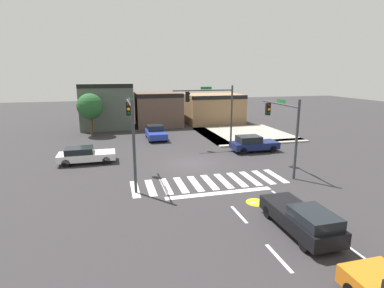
% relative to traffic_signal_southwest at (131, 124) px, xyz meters
% --- Properties ---
extents(ground_plane, '(120.00, 120.00, 0.00)m').
position_rel_traffic_signal_southwest_xyz_m(ground_plane, '(4.97, 3.10, -3.98)').
color(ground_plane, '#302D30').
extents(crosswalk_near, '(10.45, 2.97, 0.01)m').
position_rel_traffic_signal_southwest_xyz_m(crosswalk_near, '(4.97, -1.40, -3.97)').
color(crosswalk_near, silver).
rests_on(crosswalk_near, ground_plane).
extents(lane_markings, '(6.80, 24.25, 0.01)m').
position_rel_traffic_signal_southwest_xyz_m(lane_markings, '(6.03, -9.64, -3.97)').
color(lane_markings, white).
rests_on(lane_markings, ground_plane).
extents(bike_detector_marking, '(1.14, 1.14, 0.01)m').
position_rel_traffic_signal_southwest_xyz_m(bike_detector_marking, '(6.52, -5.23, -3.97)').
color(bike_detector_marking, yellow).
rests_on(bike_detector_marking, ground_plane).
extents(curb_corner_northeast, '(10.00, 10.60, 0.15)m').
position_rel_traffic_signal_southwest_xyz_m(curb_corner_northeast, '(13.46, 12.52, -3.90)').
color(curb_corner_northeast, '#9E998E').
rests_on(curb_corner_northeast, ground_plane).
extents(storefront_row, '(22.04, 6.74, 5.83)m').
position_rel_traffic_signal_southwest_xyz_m(storefront_row, '(5.39, 22.10, -1.54)').
color(storefront_row, '#4C564C').
rests_on(storefront_row, ground_plane).
extents(traffic_signal_southwest, '(0.32, 5.65, 5.72)m').
position_rel_traffic_signal_southwest_xyz_m(traffic_signal_southwest, '(0.00, 0.00, 0.00)').
color(traffic_signal_southwest, '#383A3D').
rests_on(traffic_signal_southwest, ground_plane).
extents(traffic_signal_southeast, '(0.32, 5.13, 5.51)m').
position_rel_traffic_signal_southwest_xyz_m(traffic_signal_southeast, '(10.84, -0.36, -0.22)').
color(traffic_signal_southeast, '#383A3D').
rests_on(traffic_signal_southeast, ground_plane).
extents(traffic_signal_northeast, '(6.02, 0.32, 5.98)m').
position_rel_traffic_signal_southwest_xyz_m(traffic_signal_northeast, '(8.31, 8.32, 0.20)').
color(traffic_signal_northeast, '#383A3D').
rests_on(traffic_signal_northeast, ground_plane).
extents(car_white, '(4.49, 1.91, 1.31)m').
position_rel_traffic_signal_southwest_xyz_m(car_white, '(-3.47, 5.49, -3.30)').
color(car_white, white).
rests_on(car_white, ground_plane).
extents(car_navy, '(4.35, 1.86, 1.50)m').
position_rel_traffic_signal_southwest_xyz_m(car_navy, '(11.41, 5.43, -3.23)').
color(car_navy, '#141E4C').
rests_on(car_navy, ground_plane).
extents(car_black, '(1.71, 4.62, 1.42)m').
position_rel_traffic_signal_southwest_xyz_m(car_black, '(6.99, -8.88, -3.26)').
color(car_black, black).
rests_on(car_black, ground_plane).
extents(car_blue, '(1.94, 4.15, 1.48)m').
position_rel_traffic_signal_southwest_xyz_m(car_blue, '(3.41, 13.15, -3.25)').
color(car_blue, '#23389E').
rests_on(car_blue, ground_plane).
extents(roadside_tree, '(2.97, 2.97, 4.89)m').
position_rel_traffic_signal_southwest_xyz_m(roadside_tree, '(-3.53, 17.10, -0.61)').
color(roadside_tree, '#4C3823').
rests_on(roadside_tree, ground_plane).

